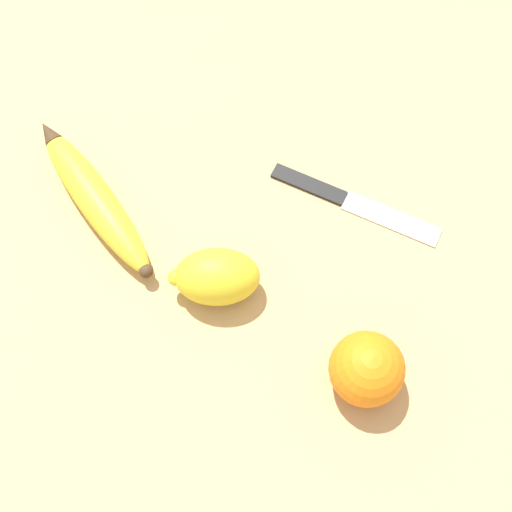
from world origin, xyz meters
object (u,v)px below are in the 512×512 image
object	(u,v)px
banana	(94,198)
lemon	(216,277)
paring_knife	(348,200)
orange	(367,369)

from	to	relation	value
banana	lemon	xyz separation A→B (m)	(0.12, -0.09, 0.01)
banana	paring_knife	distance (m)	0.25
paring_knife	orange	bearing A→B (deg)	26.50
banana	lemon	world-z (taller)	lemon
banana	paring_knife	world-z (taller)	banana
lemon	banana	bearing A→B (deg)	144.41
banana	orange	size ratio (longest dim) A/B	2.70
lemon	paring_knife	size ratio (longest dim) A/B	0.50
orange	paring_knife	size ratio (longest dim) A/B	0.39
banana	lemon	bearing A→B (deg)	-161.25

